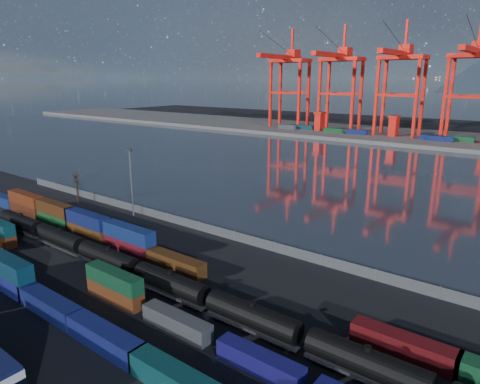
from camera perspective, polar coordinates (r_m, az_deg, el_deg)
The scene contains 13 objects.
ground at distance 71.68m, azimuth -15.20°, elevation -12.71°, with size 700.00×700.00×0.00m, color black.
harbor_water at distance 154.85m, azimuth 17.22°, elevation 2.07°, with size 700.00×700.00×0.00m, color #29313B.
far_quay at distance 254.57m, azimuth 25.76°, elevation 6.29°, with size 700.00×70.00×2.00m, color #514F4C.
container_row_south at distance 54.03m, azimuth -13.84°, elevation -19.82°, with size 128.18×2.62×5.58m.
container_row_mid at distance 83.99m, azimuth -24.22°, elevation -8.07°, with size 128.74×2.27×4.83m.
container_row_north at distance 90.39m, azimuth -17.28°, elevation -5.39°, with size 129.34×2.58×5.50m.
tanker_string at distance 62.79m, azimuth -4.23°, elevation -14.07°, with size 122.87×3.09×4.42m.
waterfront_fence at distance 89.12m, azimuth -0.79°, elevation -5.86°, with size 160.12×0.12×2.20m.
bare_tree at distance 122.93m, azimuth -20.91°, elevation 0.71°, with size 2.29×2.39×9.00m.
yard_light_mast at distance 106.03m, azimuth -14.31°, elevation 1.74°, with size 1.60×0.40×16.60m.
gantry_cranes at distance 247.85m, azimuth 24.67°, elevation 14.96°, with size 199.15×46.38×62.80m.
quay_containers at distance 242.80m, azimuth 22.53°, elevation 6.84°, with size 172.58×10.99×2.60m.
straddle_carriers at distance 244.63m, azimuth 24.85°, elevation 7.72°, with size 140.00×7.00×11.10m.
Camera 1 is at (51.88, -37.22, 32.57)m, focal length 32.00 mm.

